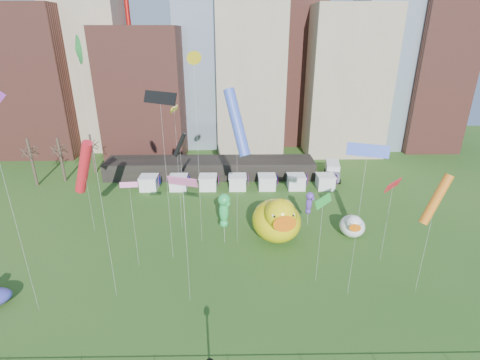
{
  "coord_description": "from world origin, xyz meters",
  "views": [
    {
      "loc": [
        0.52,
        -20.55,
        24.79
      ],
      "look_at": [
        1.02,
        10.63,
        12.0
      ],
      "focal_mm": 27.0,
      "sensor_mm": 36.0,
      "label": 1
    }
  ],
  "objects_px": {
    "seahorse_green": "(224,208)",
    "seahorse_purple": "(309,201)",
    "small_duck": "(353,225)",
    "box_truck": "(332,170)",
    "big_duck": "(277,219)"
  },
  "relations": [
    {
      "from": "small_duck",
      "to": "seahorse_green",
      "type": "bearing_deg",
      "value": -164.23
    },
    {
      "from": "big_duck",
      "to": "seahorse_green",
      "type": "xyz_separation_m",
      "value": [
        -6.69,
        -0.61,
        1.93
      ]
    },
    {
      "from": "big_duck",
      "to": "box_truck",
      "type": "distance_m",
      "value": 25.06
    },
    {
      "from": "small_duck",
      "to": "seahorse_green",
      "type": "relative_size",
      "value": 0.7
    },
    {
      "from": "seahorse_purple",
      "to": "box_truck",
      "type": "height_order",
      "value": "seahorse_purple"
    },
    {
      "from": "box_truck",
      "to": "seahorse_green",
      "type": "bearing_deg",
      "value": -119.96
    },
    {
      "from": "seahorse_green",
      "to": "box_truck",
      "type": "xyz_separation_m",
      "value": [
        19.32,
        22.19,
        -3.55
      ]
    },
    {
      "from": "small_duck",
      "to": "seahorse_purple",
      "type": "relative_size",
      "value": 0.96
    },
    {
      "from": "seahorse_green",
      "to": "seahorse_purple",
      "type": "relative_size",
      "value": 1.37
    },
    {
      "from": "small_duck",
      "to": "seahorse_purple",
      "type": "distance_m",
      "value": 6.37
    },
    {
      "from": "seahorse_green",
      "to": "seahorse_purple",
      "type": "height_order",
      "value": "seahorse_green"
    },
    {
      "from": "big_duck",
      "to": "box_truck",
      "type": "relative_size",
      "value": 1.32
    },
    {
      "from": "seahorse_green",
      "to": "box_truck",
      "type": "height_order",
      "value": "seahorse_green"
    },
    {
      "from": "seahorse_purple",
      "to": "box_truck",
      "type": "relative_size",
      "value": 0.75
    },
    {
      "from": "box_truck",
      "to": "small_duck",
      "type": "bearing_deg",
      "value": -86.27
    }
  ]
}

